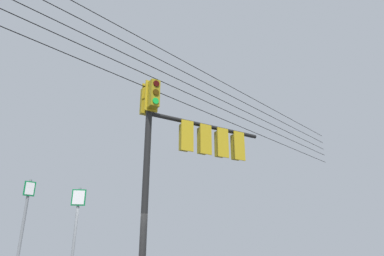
{
  "coord_description": "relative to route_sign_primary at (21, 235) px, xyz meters",
  "views": [
    {
      "loc": [
        -1.45,
        9.31,
        1.24
      ],
      "look_at": [
        -1.83,
        -1.63,
        5.41
      ],
      "focal_mm": 32.83,
      "sensor_mm": 36.0,
      "label": 1
    }
  ],
  "objects": [
    {
      "name": "signal_mast_assembly",
      "position": [
        -3.79,
        -2.01,
        3.0
      ],
      "size": [
        4.17,
        2.6,
        6.66
      ],
      "color": "black",
      "rests_on": "ground"
    },
    {
      "name": "route_sign_primary",
      "position": [
        0.0,
        0.0,
        0.0
      ],
      "size": [
        0.23,
        0.19,
        3.14
      ],
      "color": "slate",
      "rests_on": "ground"
    },
    {
      "name": "route_sign_secondary",
      "position": [
        -1.11,
        -0.44,
        0.04
      ],
      "size": [
        0.35,
        0.11,
        3.04
      ],
      "color": "slate",
      "rests_on": "ground"
    },
    {
      "name": "overhead_wire_span",
      "position": [
        -3.54,
        -2.29,
        5.53
      ],
      "size": [
        18.06,
        18.71,
        2.51
      ],
      "color": "black"
    }
  ]
}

